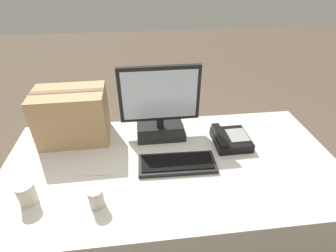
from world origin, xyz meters
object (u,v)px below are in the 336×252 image
(monitor, at_px, (160,107))
(cardboard_box, at_px, (72,116))
(paper_cup_right, at_px, (96,197))
(keyboard, at_px, (177,164))
(spoon, at_px, (100,175))
(desk_phone, at_px, (230,139))
(paper_cup_left, at_px, (26,193))

(monitor, bearing_deg, cardboard_box, 179.07)
(paper_cup_right, bearing_deg, keyboard, 28.67)
(spoon, bearing_deg, paper_cup_right, -82.70)
(monitor, height_order, spoon, monitor)
(keyboard, relative_size, spoon, 2.40)
(keyboard, relative_size, desk_phone, 1.88)
(desk_phone, height_order, paper_cup_right, paper_cup_right)
(desk_phone, bearing_deg, paper_cup_right, -153.99)
(monitor, bearing_deg, spoon, -134.79)
(paper_cup_left, xyz_separation_m, cardboard_box, (0.13, 0.48, 0.10))
(paper_cup_left, relative_size, paper_cup_right, 1.10)
(monitor, relative_size, paper_cup_left, 4.51)
(paper_cup_right, bearing_deg, spoon, 92.20)
(desk_phone, relative_size, cardboard_box, 0.55)
(monitor, distance_m, cardboard_box, 0.51)
(keyboard, height_order, cardboard_box, cardboard_box)
(monitor, height_order, keyboard, monitor)
(keyboard, bearing_deg, cardboard_box, 152.08)
(desk_phone, xyz_separation_m, paper_cup_right, (-0.73, -0.37, 0.02))
(keyboard, xyz_separation_m, paper_cup_left, (-0.70, -0.16, 0.04))
(monitor, xyz_separation_m, spoon, (-0.34, -0.34, -0.18))
(cardboard_box, bearing_deg, paper_cup_right, -71.85)
(cardboard_box, bearing_deg, desk_phone, -10.50)
(monitor, xyz_separation_m, desk_phone, (0.40, -0.16, -0.15))
(paper_cup_right, bearing_deg, monitor, 57.82)
(desk_phone, height_order, paper_cup_left, paper_cup_left)
(cardboard_box, bearing_deg, keyboard, -29.60)
(cardboard_box, bearing_deg, spoon, -64.28)
(desk_phone, relative_size, spoon, 1.28)
(paper_cup_left, bearing_deg, keyboard, 12.69)
(spoon, bearing_deg, desk_phone, 19.09)
(paper_cup_left, relative_size, spoon, 0.61)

